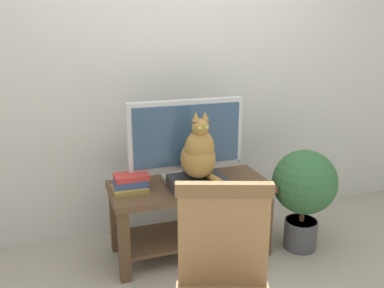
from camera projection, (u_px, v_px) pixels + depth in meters
back_wall at (177, 52)px, 3.10m from camera, size 7.00×0.12×2.80m
tv_stand at (190, 205)px, 2.87m from camera, size 1.11×0.50×0.53m
tv at (186, 138)px, 2.80m from camera, size 0.82×0.20×0.58m
media_box at (198, 183)px, 2.73m from camera, size 0.38×0.27×0.08m
cat at (199, 154)px, 2.66m from camera, size 0.23×0.32×0.46m
wooden_chair at (224, 285)px, 1.67m from camera, size 0.52×0.52×0.97m
book_stack at (131, 183)px, 2.69m from camera, size 0.25×0.19×0.11m
potted_plant at (304, 188)px, 2.90m from camera, size 0.46×0.46×0.75m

